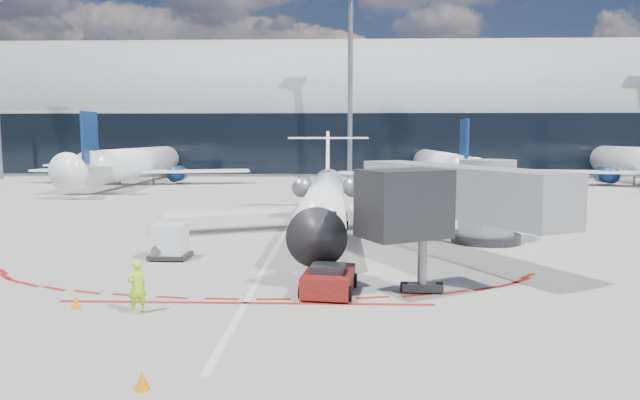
{
  "coord_description": "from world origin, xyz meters",
  "views": [
    {
      "loc": [
        3.45,
        -31.96,
        6.18
      ],
      "look_at": [
        2.46,
        -1.86,
        2.78
      ],
      "focal_mm": 32.0,
      "sensor_mm": 36.0,
      "label": 1
    }
  ],
  "objects_px": {
    "pushback_tug": "(329,280)",
    "regional_jet": "(325,199)",
    "ramp_worker": "(137,287)",
    "uld_container": "(170,242)"
  },
  "relations": [
    {
      "from": "ramp_worker",
      "to": "uld_container",
      "type": "xyz_separation_m",
      "value": [
        -1.44,
        8.79,
        -0.07
      ]
    },
    {
      "from": "ramp_worker",
      "to": "uld_container",
      "type": "height_order",
      "value": "ramp_worker"
    },
    {
      "from": "uld_container",
      "to": "ramp_worker",
      "type": "bearing_deg",
      "value": -77.4
    },
    {
      "from": "pushback_tug",
      "to": "uld_container",
      "type": "height_order",
      "value": "uld_container"
    },
    {
      "from": "pushback_tug",
      "to": "regional_jet",
      "type": "bearing_deg",
      "value": 99.07
    },
    {
      "from": "ramp_worker",
      "to": "pushback_tug",
      "type": "bearing_deg",
      "value": 160.84
    },
    {
      "from": "regional_jet",
      "to": "uld_container",
      "type": "height_order",
      "value": "regional_jet"
    },
    {
      "from": "regional_jet",
      "to": "ramp_worker",
      "type": "xyz_separation_m",
      "value": [
        -6.15,
        -16.85,
        -1.24
      ]
    },
    {
      "from": "pushback_tug",
      "to": "uld_container",
      "type": "distance_m",
      "value": 10.1
    },
    {
      "from": "ramp_worker",
      "to": "regional_jet",
      "type": "bearing_deg",
      "value": -151.76
    }
  ]
}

